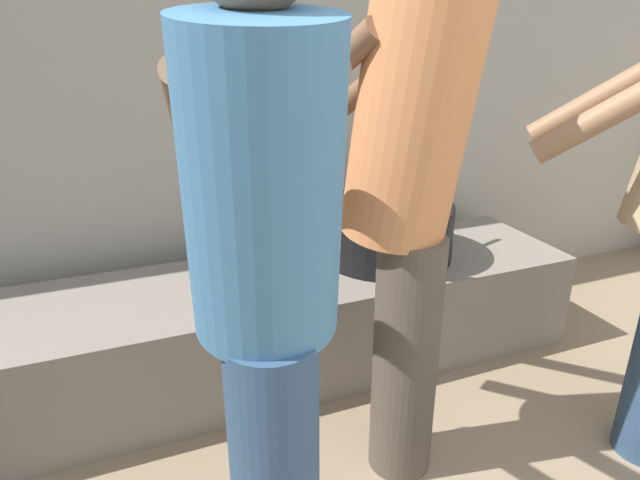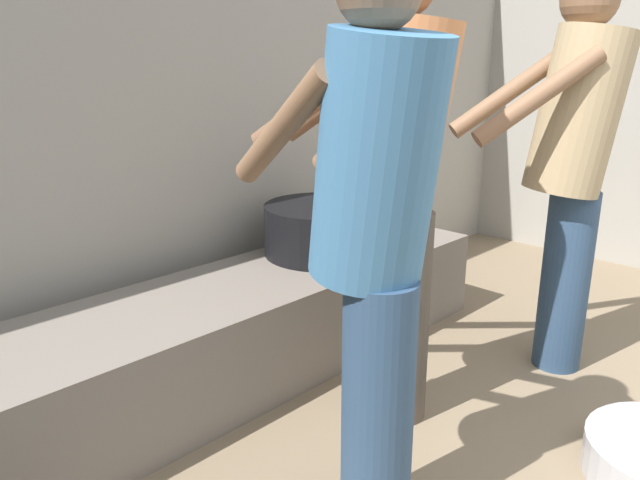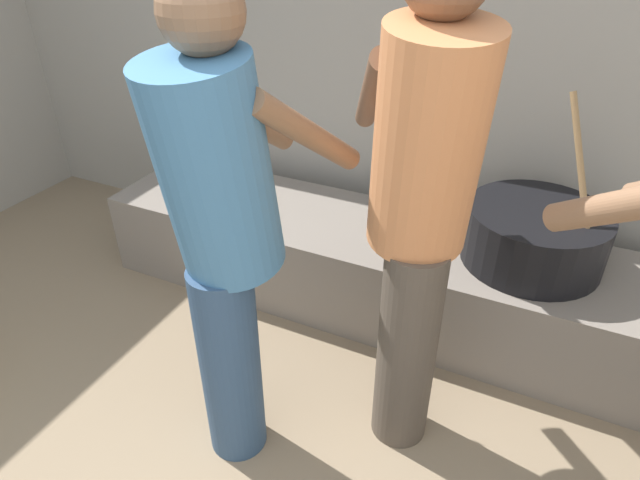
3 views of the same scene
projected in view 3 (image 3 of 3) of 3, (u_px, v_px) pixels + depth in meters
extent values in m
cube|color=#9E998E|center=(455.00, 81.00, 2.48)|extent=(5.63, 0.20, 1.94)
cube|color=slate|center=(382.00, 269.00, 2.54)|extent=(2.72, 0.60, 0.42)
cylinder|color=black|center=(534.00, 236.00, 2.17)|extent=(0.55, 0.55, 0.24)
cylinder|color=#937047|center=(581.00, 168.00, 1.96)|extent=(0.21, 0.18, 0.51)
cylinder|color=navy|center=(230.00, 364.00, 1.78)|extent=(0.20, 0.20, 0.76)
cylinder|color=teal|center=(216.00, 172.00, 1.44)|extent=(0.37, 0.44, 0.65)
sphere|color=brown|center=(201.00, 11.00, 1.23)|extent=(0.21, 0.21, 0.21)
cylinder|color=brown|center=(309.00, 134.00, 1.49)|extent=(0.16, 0.47, 0.35)
cylinder|color=brown|center=(238.00, 114.00, 1.63)|extent=(0.16, 0.47, 0.35)
cylinder|color=#4C4238|center=(407.00, 348.00, 1.82)|extent=(0.20, 0.20, 0.79)
cylinder|color=#D17F4C|center=(428.00, 145.00, 1.46)|extent=(0.44, 0.48, 0.68)
cylinder|color=brown|center=(462.00, 93.00, 1.63)|extent=(0.27, 0.47, 0.37)
cylinder|color=brown|center=(372.00, 93.00, 1.63)|extent=(0.27, 0.47, 0.37)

